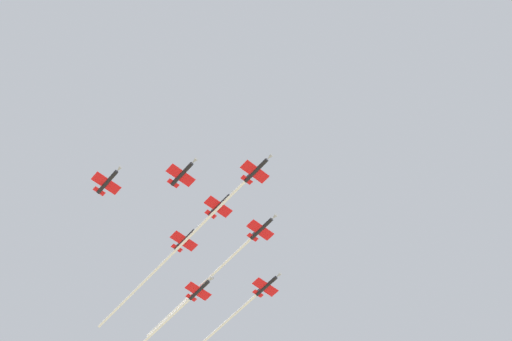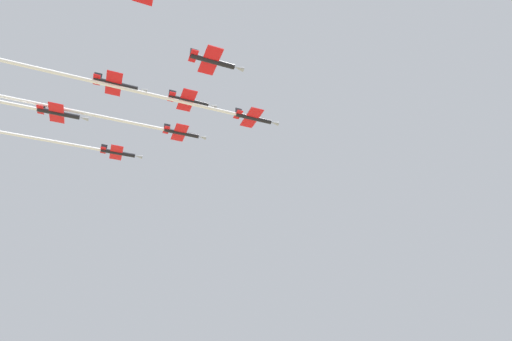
{
  "view_description": "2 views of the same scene",
  "coord_description": "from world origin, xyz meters",
  "px_view_note": "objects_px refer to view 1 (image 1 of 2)",
  "views": [
    {
      "loc": [
        66.89,
        68.16,
        1.92
      ],
      "look_at": [
        -10.72,
        -2.91,
        172.7
      ],
      "focal_mm": 50.07,
      "sensor_mm": 36.0,
      "label": 1
    },
    {
      "loc": [
        60.87,
        -41.49,
        116.2
      ],
      "look_at": [
        -25.31,
        5.79,
        166.78
      ],
      "focal_mm": 27.72,
      "sensor_mm": 36.0,
      "label": 2
    }
  ],
  "objects_px": {
    "jet_lead": "(193,233)",
    "jet_starboard_inner": "(182,174)",
    "jet_port_inner": "(221,267)",
    "jet_starboard_outer": "(212,334)",
    "jet_center_rear": "(108,181)",
    "jet_port_trail": "(186,239)",
    "jet_port_outer": "(220,205)",
    "jet_starboard_trail": "(164,323)"
  },
  "relations": [
    {
      "from": "jet_lead",
      "to": "jet_starboard_inner",
      "type": "relative_size",
      "value": 7.25
    },
    {
      "from": "jet_port_inner",
      "to": "jet_starboard_outer",
      "type": "xyz_separation_m",
      "value": [
        -17.55,
        -20.8,
        -1.4
      ]
    },
    {
      "from": "jet_port_inner",
      "to": "jet_center_rear",
      "type": "relative_size",
      "value": 5.47
    },
    {
      "from": "jet_lead",
      "to": "jet_port_trail",
      "type": "height_order",
      "value": "jet_port_trail"
    },
    {
      "from": "jet_port_inner",
      "to": "jet_starboard_outer",
      "type": "height_order",
      "value": "jet_port_inner"
    },
    {
      "from": "jet_starboard_inner",
      "to": "jet_center_rear",
      "type": "xyz_separation_m",
      "value": [
        13.01,
        -16.61,
        -1.66
      ]
    },
    {
      "from": "jet_port_outer",
      "to": "jet_starboard_outer",
      "type": "xyz_separation_m",
      "value": [
        -34.52,
        -36.71,
        -1.17
      ]
    },
    {
      "from": "jet_port_trail",
      "to": "jet_starboard_trail",
      "type": "distance_m",
      "value": 34.06
    },
    {
      "from": "jet_port_outer",
      "to": "jet_starboard_trail",
      "type": "bearing_deg",
      "value": -107.61
    },
    {
      "from": "jet_lead",
      "to": "jet_starboard_outer",
      "type": "xyz_separation_m",
      "value": [
        -33.01,
        -24.26,
        -0.45
      ]
    },
    {
      "from": "jet_starboard_outer",
      "to": "jet_lead",
      "type": "bearing_deg",
      "value": 43.24
    },
    {
      "from": "jet_starboard_outer",
      "to": "jet_starboard_inner",
      "type": "bearing_deg",
      "value": 43.24
    },
    {
      "from": "jet_center_rear",
      "to": "jet_starboard_trail",
      "type": "xyz_separation_m",
      "value": [
        -48.48,
        -27.94,
        0.42
      ]
    },
    {
      "from": "jet_port_inner",
      "to": "jet_starboard_trail",
      "type": "relative_size",
      "value": 1.02
    },
    {
      "from": "jet_starboard_trail",
      "to": "jet_port_outer",
      "type": "bearing_deg",
      "value": 72.39
    },
    {
      "from": "jet_port_inner",
      "to": "jet_port_outer",
      "type": "bearing_deg",
      "value": 50.1
    },
    {
      "from": "jet_port_inner",
      "to": "jet_lead",
      "type": "bearing_deg",
      "value": 19.56
    },
    {
      "from": "jet_center_rear",
      "to": "jet_port_trail",
      "type": "height_order",
      "value": "jet_port_trail"
    },
    {
      "from": "jet_center_rear",
      "to": "jet_starboard_trail",
      "type": "height_order",
      "value": "jet_starboard_trail"
    },
    {
      "from": "jet_starboard_inner",
      "to": "jet_starboard_trail",
      "type": "xyz_separation_m",
      "value": [
        -35.47,
        -44.55,
        -1.24
      ]
    },
    {
      "from": "jet_starboard_inner",
      "to": "jet_starboard_trail",
      "type": "relative_size",
      "value": 0.19
    },
    {
      "from": "jet_starboard_inner",
      "to": "jet_port_trail",
      "type": "relative_size",
      "value": 1.0
    },
    {
      "from": "jet_port_inner",
      "to": "jet_starboard_trail",
      "type": "distance_m",
      "value": 29.2
    },
    {
      "from": "jet_port_inner",
      "to": "jet_starboard_trail",
      "type": "bearing_deg",
      "value": -90.0
    },
    {
      "from": "jet_port_inner",
      "to": "jet_port_trail",
      "type": "xyz_separation_m",
      "value": [
        14.98,
        -0.38,
        -0.3
      ]
    },
    {
      "from": "jet_port_outer",
      "to": "jet_center_rear",
      "type": "xyz_separation_m",
      "value": [
        28.0,
        -16.93,
        -1.68
      ]
    },
    {
      "from": "jet_lead",
      "to": "jet_starboard_inner",
      "type": "distance_m",
      "value": 20.49
    },
    {
      "from": "jet_starboard_outer",
      "to": "jet_starboard_trail",
      "type": "height_order",
      "value": "jet_starboard_outer"
    },
    {
      "from": "jet_lead",
      "to": "jet_starboard_inner",
      "type": "height_order",
      "value": "jet_starboard_inner"
    },
    {
      "from": "jet_lead",
      "to": "jet_port_outer",
      "type": "height_order",
      "value": "jet_port_outer"
    },
    {
      "from": "jet_port_outer",
      "to": "jet_port_inner",
      "type": "bearing_deg",
      "value": -129.9
    },
    {
      "from": "jet_port_outer",
      "to": "jet_port_trail",
      "type": "bearing_deg",
      "value": -90.0
    },
    {
      "from": "jet_starboard_inner",
      "to": "jet_lead",
      "type": "bearing_deg",
      "value": -136.76
    },
    {
      "from": "jet_lead",
      "to": "jet_port_inner",
      "type": "relative_size",
      "value": 1.33
    },
    {
      "from": "jet_lead",
      "to": "jet_port_inner",
      "type": "height_order",
      "value": "jet_port_inner"
    },
    {
      "from": "jet_starboard_outer",
      "to": "jet_center_rear",
      "type": "relative_size",
      "value": 6.92
    },
    {
      "from": "jet_port_inner",
      "to": "jet_starboard_inner",
      "type": "bearing_deg",
      "value": 32.94
    },
    {
      "from": "jet_center_rear",
      "to": "jet_starboard_trail",
      "type": "distance_m",
      "value": 55.96
    },
    {
      "from": "jet_port_inner",
      "to": "jet_center_rear",
      "type": "distance_m",
      "value": 45.02
    },
    {
      "from": "jet_lead",
      "to": "jet_starboard_inner",
      "type": "bearing_deg",
      "value": 43.24
    },
    {
      "from": "jet_port_trail",
      "to": "jet_starboard_trail",
      "type": "bearing_deg",
      "value": -116.0
    },
    {
      "from": "jet_starboard_inner",
      "to": "jet_port_outer",
      "type": "distance_m",
      "value": 14.99
    }
  ]
}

